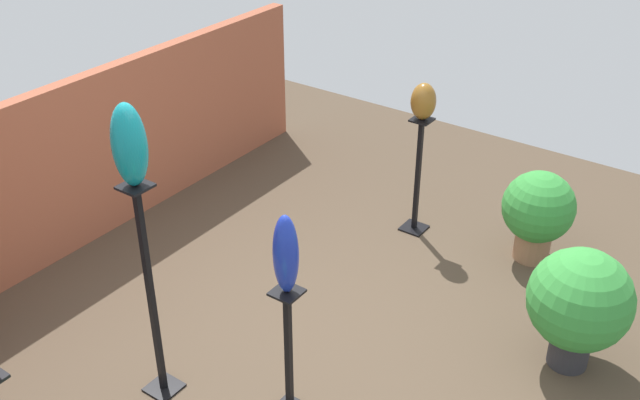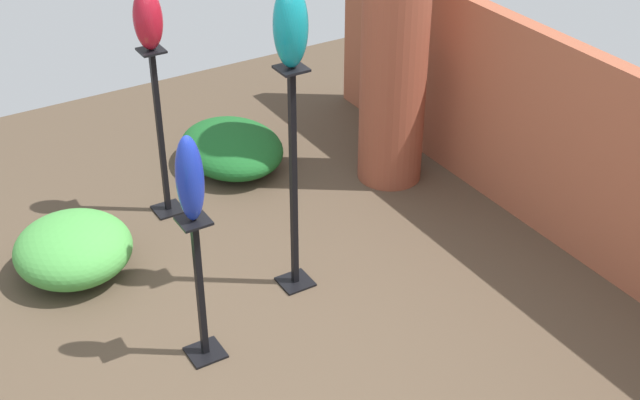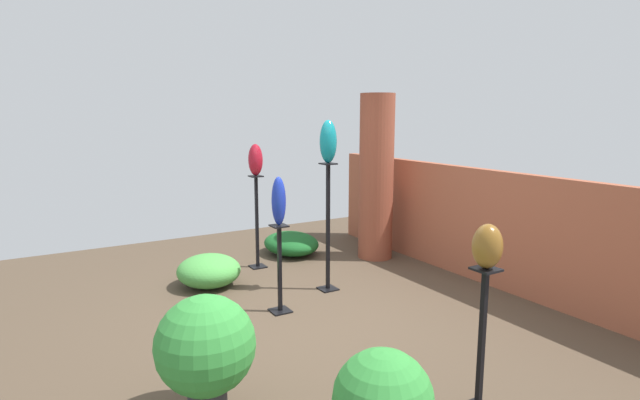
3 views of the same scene
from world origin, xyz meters
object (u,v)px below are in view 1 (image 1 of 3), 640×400
object	(u,v)px
art_vase_teal	(129,145)
potted_plant_mid_left	(538,210)
pedestal_bronze	(417,181)
pedestal_teal	(152,303)
potted_plant_back_center	(579,302)
pedestal_cobalt	(289,360)
art_vase_bronze	(423,101)
art_vase_cobalt	(286,254)

from	to	relation	value
art_vase_teal	potted_plant_mid_left	bearing A→B (deg)	-25.93
pedestal_bronze	pedestal_teal	distance (m)	2.61
pedestal_bronze	potted_plant_back_center	size ratio (longest dim) A/B	1.19
pedestal_cobalt	pedestal_teal	bearing A→B (deg)	111.97
pedestal_cobalt	art_vase_teal	size ratio (longest dim) A/B	1.92
pedestal_bronze	potted_plant_back_center	world-z (taller)	pedestal_bronze
art_vase_bronze	potted_plant_mid_left	xyz separation A→B (m)	(0.17, -0.97, -0.73)
potted_plant_mid_left	pedestal_teal	bearing A→B (deg)	154.07
pedestal_teal	art_vase_bronze	bearing A→B (deg)	-8.08
pedestal_teal	potted_plant_mid_left	bearing A→B (deg)	-25.93
art_vase_teal	art_vase_cobalt	bearing A→B (deg)	-68.03
art_vase_teal	potted_plant_mid_left	world-z (taller)	art_vase_teal
pedestal_cobalt	art_vase_bronze	size ratio (longest dim) A/B	3.08
pedestal_cobalt	pedestal_bronze	world-z (taller)	pedestal_bronze
art_vase_bronze	art_vase_teal	size ratio (longest dim) A/B	0.62
art_vase_teal	potted_plant_mid_left	xyz separation A→B (m)	(2.74, -1.33, -1.28)
pedestal_teal	art_vase_bronze	xyz separation A→B (m)	(2.57, -0.36, 0.48)
pedestal_bronze	pedestal_teal	bearing A→B (deg)	171.92
art_vase_cobalt	art_vase_teal	world-z (taller)	art_vase_teal
pedestal_teal	potted_plant_back_center	distance (m)	2.63
potted_plant_back_center	potted_plant_mid_left	world-z (taller)	potted_plant_back_center
pedestal_cobalt	art_vase_teal	distance (m)	1.54
art_vase_bronze	potted_plant_back_center	xyz separation A→B (m)	(-0.86, -1.63, -0.66)
pedestal_teal	potted_plant_mid_left	world-z (taller)	pedestal_teal
pedestal_cobalt	potted_plant_back_center	distance (m)	1.86
art_vase_cobalt	art_vase_bronze	world-z (taller)	art_vase_cobalt
pedestal_teal	art_vase_bronze	world-z (taller)	pedestal_teal
pedestal_teal	potted_plant_mid_left	distance (m)	3.06
art_vase_bronze	art_vase_teal	distance (m)	2.65
pedestal_cobalt	art_vase_bronze	distance (m)	2.42
pedestal_bronze	art_vase_teal	world-z (taller)	art_vase_teal
art_vase_cobalt	art_vase_bronze	distance (m)	2.30
pedestal_teal	art_vase_cobalt	size ratio (longest dim) A/B	3.01
pedestal_cobalt	art_vase_bronze	xyz separation A→B (m)	(2.26, 0.40, 0.75)
potted_plant_back_center	pedestal_teal	bearing A→B (deg)	130.60
pedestal_bronze	potted_plant_back_center	distance (m)	1.84
pedestal_teal	art_vase_bronze	size ratio (longest dim) A/B	4.97
pedestal_cobalt	pedestal_teal	distance (m)	0.87
art_vase_teal	potted_plant_back_center	bearing A→B (deg)	-49.40
pedestal_teal	potted_plant_back_center	size ratio (longest dim) A/B	1.73
pedestal_bronze	potted_plant_mid_left	xyz separation A→B (m)	(0.17, -0.97, -0.03)
art_vase_cobalt	art_vase_bronze	xyz separation A→B (m)	(2.26, 0.40, 0.01)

